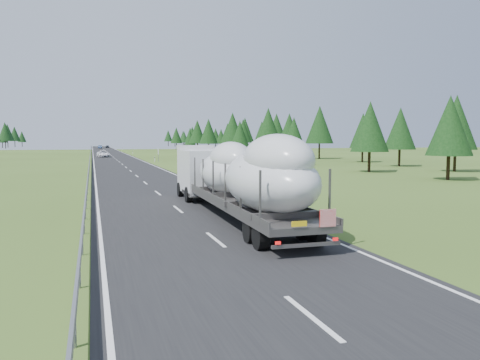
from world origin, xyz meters
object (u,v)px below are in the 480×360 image
object	(u,v)px
highway_sign	(158,152)
distant_car_blue	(100,147)
boat_truck	(237,174)
distant_van	(103,154)
distant_car_dark	(107,147)

from	to	relation	value
highway_sign	distant_car_blue	bearing A→B (deg)	93.44
distant_car_blue	boat_truck	bearing A→B (deg)	-91.38
distant_car_blue	distant_van	bearing A→B (deg)	-92.93
highway_sign	distant_van	world-z (taller)	highway_sign
distant_car_dark	boat_truck	bearing A→B (deg)	-84.13
highway_sign	distant_car_blue	size ratio (longest dim) A/B	0.55
boat_truck	distant_van	world-z (taller)	boat_truck
highway_sign	distant_car_dark	xyz separation A→B (m)	(-4.50, 157.96, -1.11)
boat_truck	distant_car_dark	world-z (taller)	boat_truck
highway_sign	boat_truck	world-z (taller)	boat_truck
highway_sign	distant_car_blue	world-z (taller)	highway_sign
highway_sign	boat_truck	xyz separation A→B (m)	(-4.72, -66.01, 0.57)
highway_sign	distant_van	distance (m)	29.16
distant_car_dark	distant_car_blue	bearing A→B (deg)	-96.94
highway_sign	distant_car_blue	xyz separation A→B (m)	(-8.45, 140.68, -1.02)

